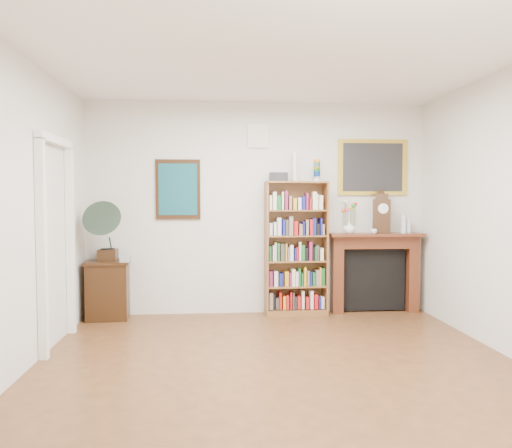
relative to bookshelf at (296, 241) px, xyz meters
The scene contains 15 objects.
room 2.42m from the bookshelf, 101.82° to the right, with size 4.51×5.01×2.81m.
door_casing 2.94m from the bookshelf, 157.15° to the right, with size 0.08×1.02×2.17m.
teal_poster 1.68m from the bookshelf, behind, with size 0.58×0.04×0.78m.
small_picture 1.46m from the bookshelf, 163.60° to the left, with size 0.26×0.04×0.30m.
gilt_painting 1.45m from the bookshelf, ahead, with size 0.95×0.04×0.75m.
bookshelf is the anchor object (origin of this frame).
side_cabinet 2.49m from the bookshelf, behind, with size 0.55×0.40×0.74m, color black.
fireplace 1.14m from the bookshelf, ahead, with size 1.27×0.31×1.07m.
gramophone 2.43m from the bookshelf, behind, with size 0.47×0.58×0.76m.
cd_stack 2.19m from the bookshelf, behind, with size 0.12×0.12×0.08m, color silver.
mantel_clock 1.21m from the bookshelf, ahead, with size 0.25×0.18×0.53m.
flower_vase 0.73m from the bookshelf, ahead, with size 0.15×0.15×0.16m, color white.
teacup 1.03m from the bookshelf, ahead, with size 0.08×0.08×0.07m, color silver.
bottle_left 1.47m from the bookshelf, ahead, with size 0.07×0.07×0.24m, color silver.
bottle_right 1.55m from the bookshelf, ahead, with size 0.06×0.06×0.20m, color silver.
Camera 1 is at (-0.58, -4.11, 1.54)m, focal length 35.00 mm.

